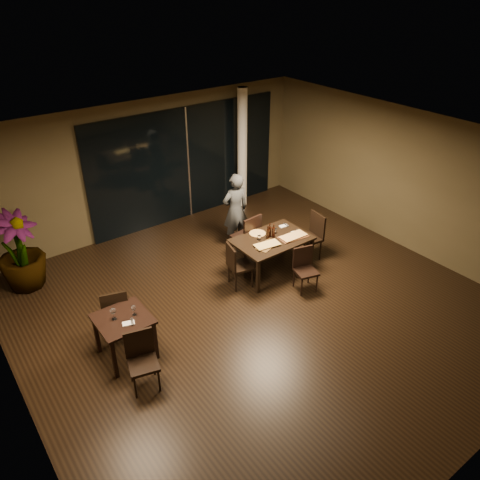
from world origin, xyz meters
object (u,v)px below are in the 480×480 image
Objects in this scene: main_table at (272,242)px; bottle_c at (270,230)px; chair_main_near at (304,266)px; chair_main_far at (248,235)px; chair_main_left at (236,264)px; diner at (235,210)px; side_table at (123,324)px; potted_plant at (19,251)px; bottle_a at (268,232)px; bottle_b at (274,231)px; chair_side_far at (115,310)px; chair_main_right at (312,234)px; chair_side_near at (142,357)px.

bottle_c is at bearing 79.37° from main_table.
chair_main_far is at bearing 114.43° from chair_main_near.
chair_main_left is 0.54× the size of diner.
side_table is (-3.40, -0.50, -0.05)m from main_table.
main_table is at bearing -30.23° from potted_plant.
chair_main_far is at bearing 92.42° from bottle_a.
side_table is 3.51m from bottle_b.
diner is at bearing 90.44° from bottle_b.
chair_side_far reaches higher than side_table.
chair_main_near is 0.92× the size of chair_side_far.
chair_main_left is at bearing 60.13° from diner.
side_table is 4.44m from chair_main_right.
main_table is 4.81m from potted_plant.
chair_main_left is 3.22× the size of bottle_a.
bottle_a is at bearing 86.98° from chair_main_far.
diner is (-0.08, 2.12, 0.36)m from chair_main_near.
chair_main_near is at bearing -44.34° from chair_main_right.
chair_main_left reaches higher than chair_side_near.
chair_main_right reaches higher than chair_main_near.
bottle_c is at bearing -94.33° from chair_main_right.
side_table is 0.86× the size of chair_side_far.
bottle_a is (3.37, 1.23, 0.38)m from chair_side_near.
diner reaches higher than bottle_c.
bottle_b is at bearing -29.55° from potted_plant.
chair_main_far is at bearing -152.70° from chair_side_far.
bottle_a reaches higher than main_table.
side_table is 0.51× the size of potted_plant.
diner is 1.21m from bottle_c.
bottle_b is (0.94, 0.05, 0.38)m from chair_main_left.
bottle_c is at bearing -29.15° from potted_plant.
chair_side_far is at bearing 179.23° from main_table.
chair_main_near is (0.22, -1.46, -0.10)m from chair_main_far.
diner is 1.07× the size of potted_plant.
chair_main_right reaches higher than chair_main_left.
bottle_c is at bearing 9.85° from side_table.
bottle_c is (-0.03, -1.20, 0.05)m from diner.
chair_side_near is 4.30m from diner.
chair_main_near is 0.54× the size of potted_plant.
bottle_b is at bearing 99.15° from chair_main_far.
chair_main_left is 0.90m from bottle_a.
bottle_a is at bearing -72.82° from chair_main_left.
main_table is at bearing -33.66° from bottle_a.
potted_plant reaches higher than bottle_b.
chair_main_near is 0.98m from bottle_a.
chair_main_far and bottle_a have the same top height.
bottle_c reaches higher than chair_main_far.
chair_main_right is 1.10× the size of chair_side_near.
bottle_a reaches higher than chair_main_near.
chair_main_far is at bearing -116.68° from chair_main_right.
diner is at bearing 27.51° from side_table.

